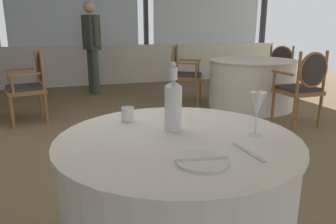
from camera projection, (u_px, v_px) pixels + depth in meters
name	position (u px, v px, depth m)	size (l,w,h in m)	color
ground_plane	(101.00, 157.00, 3.09)	(14.27, 14.27, 0.00)	#756047
window_wall_far	(76.00, 31.00, 6.57)	(9.59, 0.14, 2.89)	silver
foreground_table	(177.00, 209.00, 1.53)	(1.10, 1.10, 0.74)	white
side_plate	(202.00, 161.00, 1.16)	(0.20, 0.20, 0.01)	white
butter_knife	(202.00, 159.00, 1.16)	(0.20, 0.02, 0.00)	silver
dinner_fork	(248.00, 152.00, 1.25)	(0.21, 0.02, 0.00)	silver
water_bottle	(173.00, 103.00, 1.50)	(0.08, 0.08, 0.33)	white
wine_glass	(257.00, 105.00, 1.42)	(0.08, 0.08, 0.20)	white
water_tumbler	(128.00, 114.00, 1.66)	(0.07, 0.07, 0.08)	white
dining_chair_0_1	(32.00, 81.00, 4.10)	(0.55, 0.60, 0.93)	olive
background_table_1	(251.00, 84.00, 4.94)	(1.33, 1.33, 0.74)	white
dining_chair_1_0	(278.00, 67.00, 5.71)	(0.64, 0.65, 0.91)	olive
dining_chair_1_1	(182.00, 70.00, 5.07)	(0.62, 0.65, 0.95)	olive
dining_chair_1_2	(304.00, 83.00, 3.90)	(0.55, 0.49, 0.96)	olive
diner_person_0	(92.00, 42.00, 5.79)	(0.31, 0.50, 1.68)	#424C42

